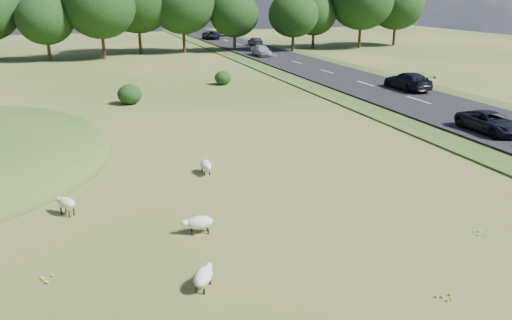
{
  "coord_description": "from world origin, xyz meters",
  "views": [
    {
      "loc": [
        -5.28,
        -16.75,
        8.4
      ],
      "look_at": [
        2.0,
        4.0,
        1.0
      ],
      "focal_mm": 35.0,
      "sensor_mm": 36.0,
      "label": 1
    }
  ],
  "objects_px": {
    "sheep_2": "(203,276)",
    "car_5": "(221,32)",
    "sheep_1": "(66,203)",
    "car_3": "(255,42)",
    "car_1": "(211,35)",
    "car_4": "(490,122)",
    "sheep_0": "(206,165)",
    "sheep_3": "(199,223)",
    "car_7": "(408,81)",
    "car_6": "(261,50)"
  },
  "relations": [
    {
      "from": "car_1",
      "to": "car_5",
      "type": "bearing_deg",
      "value": 59.72
    },
    {
      "from": "sheep_2",
      "to": "car_7",
      "type": "relative_size",
      "value": 0.22
    },
    {
      "from": "sheep_1",
      "to": "car_4",
      "type": "bearing_deg",
      "value": -119.59
    },
    {
      "from": "sheep_2",
      "to": "car_5",
      "type": "height_order",
      "value": "car_5"
    },
    {
      "from": "car_5",
      "to": "sheep_1",
      "type": "bearing_deg",
      "value": 70.23
    },
    {
      "from": "sheep_1",
      "to": "sheep_3",
      "type": "xyz_separation_m",
      "value": [
        4.59,
        -3.31,
        -0.09
      ]
    },
    {
      "from": "sheep_2",
      "to": "car_1",
      "type": "xyz_separation_m",
      "value": [
        20.57,
        79.02,
        0.53
      ]
    },
    {
      "from": "sheep_2",
      "to": "car_6",
      "type": "height_order",
      "value": "car_6"
    },
    {
      "from": "sheep_3",
      "to": "car_6",
      "type": "xyz_separation_m",
      "value": [
        19.89,
        48.14,
        0.57
      ]
    },
    {
      "from": "car_1",
      "to": "car_5",
      "type": "height_order",
      "value": "car_5"
    },
    {
      "from": "sheep_2",
      "to": "car_5",
      "type": "xyz_separation_m",
      "value": [
        24.37,
        85.53,
        0.55
      ]
    },
    {
      "from": "car_6",
      "to": "sheep_1",
      "type": "bearing_deg",
      "value": -118.63
    },
    {
      "from": "car_1",
      "to": "car_6",
      "type": "bearing_deg",
      "value": -90.0
    },
    {
      "from": "sheep_0",
      "to": "car_7",
      "type": "distance_m",
      "value": 26.34
    },
    {
      "from": "sheep_0",
      "to": "sheep_1",
      "type": "relative_size",
      "value": 1.15
    },
    {
      "from": "sheep_0",
      "to": "car_6",
      "type": "height_order",
      "value": "car_6"
    },
    {
      "from": "sheep_2",
      "to": "car_3",
      "type": "distance_m",
      "value": 69.6
    },
    {
      "from": "car_1",
      "to": "car_4",
      "type": "xyz_separation_m",
      "value": [
        0.0,
        -68.51,
        -0.08
      ]
    },
    {
      "from": "car_1",
      "to": "sheep_3",
      "type": "bearing_deg",
      "value": -104.76
    },
    {
      "from": "sheep_1",
      "to": "car_5",
      "type": "height_order",
      "value": "car_5"
    },
    {
      "from": "car_5",
      "to": "car_6",
      "type": "bearing_deg",
      "value": 83.59
    },
    {
      "from": "car_4",
      "to": "car_3",
      "type": "bearing_deg",
      "value": 86.02
    },
    {
      "from": "car_3",
      "to": "sheep_1",
      "type": "bearing_deg",
      "value": 64.14
    },
    {
      "from": "car_3",
      "to": "car_4",
      "type": "height_order",
      "value": "car_4"
    },
    {
      "from": "sheep_1",
      "to": "car_3",
      "type": "distance_m",
      "value": 64.82
    },
    {
      "from": "sheep_0",
      "to": "car_1",
      "type": "height_order",
      "value": "car_1"
    },
    {
      "from": "sheep_3",
      "to": "car_3",
      "type": "relative_size",
      "value": 0.32
    },
    {
      "from": "car_1",
      "to": "car_7",
      "type": "xyz_separation_m",
      "value": [
        3.8,
        -54.75,
        0.06
      ]
    },
    {
      "from": "sheep_0",
      "to": "sheep_3",
      "type": "bearing_deg",
      "value": -15.36
    },
    {
      "from": "sheep_0",
      "to": "car_6",
      "type": "bearing_deg",
      "value": 157.53
    },
    {
      "from": "sheep_3",
      "to": "car_6",
      "type": "bearing_deg",
      "value": -106.69
    },
    {
      "from": "sheep_3",
      "to": "car_7",
      "type": "relative_size",
      "value": 0.23
    },
    {
      "from": "sheep_2",
      "to": "car_4",
      "type": "xyz_separation_m",
      "value": [
        20.57,
        10.51,
        0.45
      ]
    },
    {
      "from": "car_5",
      "to": "car_7",
      "type": "relative_size",
      "value": 0.94
    },
    {
      "from": "car_5",
      "to": "car_6",
      "type": "xyz_separation_m",
      "value": [
        -3.8,
        -33.84,
        0.04
      ]
    },
    {
      "from": "car_3",
      "to": "car_5",
      "type": "height_order",
      "value": "car_5"
    },
    {
      "from": "car_1",
      "to": "car_4",
      "type": "relative_size",
      "value": 1.12
    },
    {
      "from": "sheep_0",
      "to": "car_5",
      "type": "xyz_separation_m",
      "value": [
        21.91,
        75.86,
        0.54
      ]
    },
    {
      "from": "car_7",
      "to": "sheep_0",
      "type": "bearing_deg",
      "value": 33.68
    },
    {
      "from": "sheep_1",
      "to": "sheep_0",
      "type": "bearing_deg",
      "value": -104.31
    },
    {
      "from": "sheep_2",
      "to": "car_4",
      "type": "relative_size",
      "value": 0.26
    },
    {
      "from": "sheep_0",
      "to": "car_3",
      "type": "relative_size",
      "value": 0.31
    },
    {
      "from": "car_4",
      "to": "car_7",
      "type": "distance_m",
      "value": 14.27
    },
    {
      "from": "car_3",
      "to": "car_4",
      "type": "distance_m",
      "value": 54.81
    },
    {
      "from": "car_4",
      "to": "car_5",
      "type": "height_order",
      "value": "car_5"
    },
    {
      "from": "sheep_3",
      "to": "car_6",
      "type": "distance_m",
      "value": 52.09
    },
    {
      "from": "sheep_1",
      "to": "car_5",
      "type": "relative_size",
      "value": 0.21
    },
    {
      "from": "car_3",
      "to": "car_4",
      "type": "bearing_deg",
      "value": 86.02
    },
    {
      "from": "car_1",
      "to": "car_6",
      "type": "height_order",
      "value": "car_6"
    },
    {
      "from": "sheep_0",
      "to": "sheep_3",
      "type": "xyz_separation_m",
      "value": [
        -1.78,
        -6.11,
        0.01
      ]
    }
  ]
}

